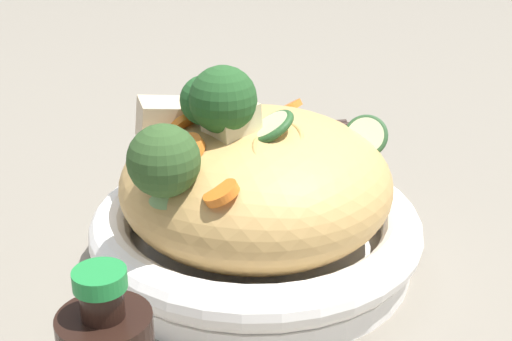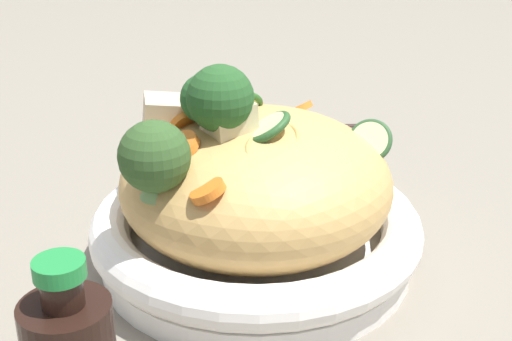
# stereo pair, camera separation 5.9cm
# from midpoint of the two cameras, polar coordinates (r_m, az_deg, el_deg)

# --- Properties ---
(ground_plane) EXTENTS (3.00, 3.00, 0.00)m
(ground_plane) POSITION_cam_midpoint_polar(r_m,az_deg,el_deg) (0.63, 2.70, -7.12)
(ground_plane) COLOR slate
(serving_bowl) EXTENTS (0.27, 0.27, 0.05)m
(serving_bowl) POSITION_cam_midpoint_polar(r_m,az_deg,el_deg) (0.61, 2.75, -4.97)
(serving_bowl) COLOR white
(serving_bowl) RESTS_ON ground_plane
(noodle_heap) EXTENTS (0.22, 0.22, 0.11)m
(noodle_heap) POSITION_cam_midpoint_polar(r_m,az_deg,el_deg) (0.59, 2.84, -1.01)
(noodle_heap) COLOR tan
(noodle_heap) RESTS_ON serving_bowl
(broccoli_florets) EXTENTS (0.13, 0.09, 0.08)m
(broccoli_florets) POSITION_cam_midpoint_polar(r_m,az_deg,el_deg) (0.54, -1.88, 3.55)
(broccoli_florets) COLOR #96AF77
(broccoli_florets) RESTS_ON serving_bowl
(carrot_coins) EXTENTS (0.21, 0.11, 0.03)m
(carrot_coins) POSITION_cam_midpoint_polar(r_m,az_deg,el_deg) (0.58, -0.02, 3.08)
(carrot_coins) COLOR orange
(carrot_coins) RESTS_ON serving_bowl
(zucchini_slices) EXTENTS (0.10, 0.16, 0.05)m
(zucchini_slices) POSITION_cam_midpoint_polar(r_m,az_deg,el_deg) (0.59, 4.64, 3.77)
(zucchini_slices) COLOR beige
(zucchini_slices) RESTS_ON serving_bowl
(chicken_chunks) EXTENTS (0.07, 0.12, 0.05)m
(chicken_chunks) POSITION_cam_midpoint_polar(r_m,az_deg,el_deg) (0.58, -2.03, 3.94)
(chicken_chunks) COLOR #C9B18F
(chicken_chunks) RESTS_ON serving_bowl
(chopsticks_pair) EXTENTS (0.11, 0.21, 0.01)m
(chopsticks_pair) POSITION_cam_midpoint_polar(r_m,az_deg,el_deg) (0.90, 4.28, 3.31)
(chopsticks_pair) COLOR black
(chopsticks_pair) RESTS_ON ground_plane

